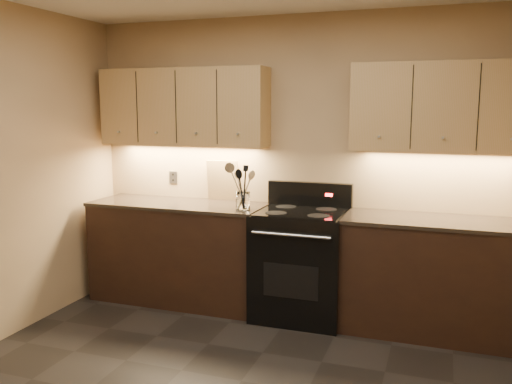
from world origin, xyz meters
TOP-DOWN VIEW (x-y plane):
  - wall_back at (0.00, 2.00)m, footprint 4.00×0.04m
  - counter_left at (-1.10, 1.70)m, footprint 1.62×0.62m
  - counter_right at (1.18, 1.70)m, footprint 1.46×0.62m
  - stove at (0.08, 1.68)m, footprint 0.76×0.68m
  - upper_cab_left at (-1.10, 1.85)m, footprint 1.60×0.30m
  - upper_cab_right at (1.18, 1.85)m, footprint 1.44×0.30m
  - outlet_plate at (-1.30, 1.99)m, footprint 0.08×0.01m
  - utensil_crock at (-0.42, 1.59)m, footprint 0.13×0.13m
  - cutting_board at (-0.76, 1.96)m, footprint 0.31×0.11m
  - wooden_spoon at (-0.45, 1.58)m, footprint 0.17×0.13m
  - black_spoon at (-0.42, 1.60)m, footprint 0.08×0.13m
  - black_turner at (-0.41, 1.58)m, footprint 0.12×0.14m
  - steel_spatula at (-0.40, 1.61)m, footprint 0.21×0.16m
  - steel_skimmer at (-0.39, 1.58)m, footprint 0.25×0.11m

SIDE VIEW (x-z plane):
  - counter_left at x=-1.10m, z-range 0.00..0.93m
  - counter_right at x=1.18m, z-range 0.00..0.93m
  - stove at x=0.08m, z-range -0.09..1.05m
  - utensil_crock at x=-0.42m, z-range 0.92..1.08m
  - steel_spatula at x=-0.40m, z-range 0.94..1.28m
  - wooden_spoon at x=-0.45m, z-range 0.94..1.28m
  - black_spoon at x=-0.42m, z-range 0.94..1.29m
  - cutting_board at x=-0.76m, z-range 0.93..1.31m
  - outlet_plate at x=-1.30m, z-range 1.06..1.18m
  - black_turner at x=-0.41m, z-range 0.94..1.33m
  - steel_skimmer at x=-0.39m, z-range 0.94..1.34m
  - wall_back at x=0.00m, z-range 0.00..2.60m
  - upper_cab_left at x=-1.10m, z-range 1.45..2.15m
  - upper_cab_right at x=1.18m, z-range 1.45..2.15m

